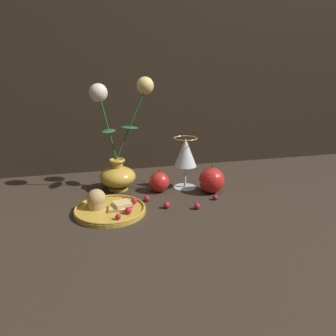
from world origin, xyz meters
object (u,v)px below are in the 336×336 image
vase (119,155)px  wine_glass (185,154)px  apple_near_glass (159,182)px  plate_with_pastries (108,207)px  apple_beside_vase (212,180)px

vase → wine_glass: 0.22m
wine_glass → apple_near_glass: wine_glass is taller
wine_glass → apple_near_glass: bearing=-170.4°
plate_with_pastries → wine_glass: 0.32m
apple_near_glass → vase: bearing=154.9°
vase → wine_glass: (0.22, -0.04, -0.00)m
vase → plate_with_pastries: size_ratio=1.81×
apple_near_glass → plate_with_pastries: bearing=-145.5°
vase → apple_beside_vase: size_ratio=3.83×
vase → apple_beside_vase: bearing=-20.4°
apple_beside_vase → apple_near_glass: (-0.16, 0.05, -0.01)m
plate_with_pastries → apple_beside_vase: bearing=12.0°
apple_near_glass → wine_glass: bearing=9.6°
vase → apple_near_glass: size_ratio=4.65×
apple_beside_vase → wine_glass: bearing=137.3°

